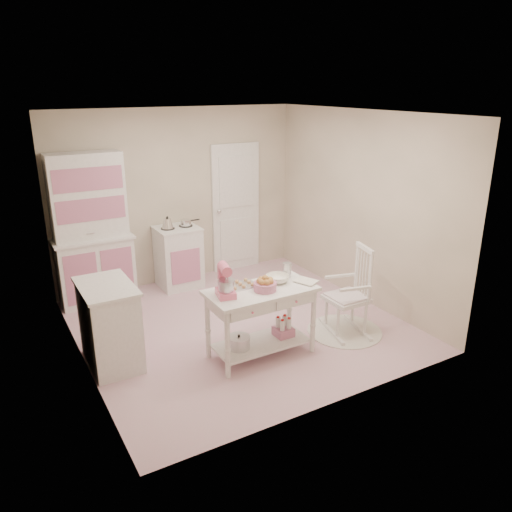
{
  "coord_description": "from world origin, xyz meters",
  "views": [
    {
      "loc": [
        -2.67,
        -5.06,
        2.92
      ],
      "look_at": [
        0.1,
        -0.26,
        0.99
      ],
      "focal_mm": 35.0,
      "sensor_mm": 36.0,
      "label": 1
    }
  ],
  "objects_px": {
    "rocking_chair": "(347,291)",
    "work_table": "(261,322)",
    "stove": "(179,257)",
    "bread_basket": "(265,286)",
    "stand_mixer": "(225,281)",
    "hutch": "(92,230)",
    "base_cabinet": "(110,325)"
  },
  "relations": [
    {
      "from": "rocking_chair",
      "to": "hutch",
      "type": "bearing_deg",
      "value": 148.41
    },
    {
      "from": "stove",
      "to": "rocking_chair",
      "type": "relative_size",
      "value": 0.84
    },
    {
      "from": "stove",
      "to": "stand_mixer",
      "type": "distance_m",
      "value": 2.44
    },
    {
      "from": "work_table",
      "to": "stand_mixer",
      "type": "xyz_separation_m",
      "value": [
        -0.42,
        0.02,
        0.57
      ]
    },
    {
      "from": "stove",
      "to": "work_table",
      "type": "height_order",
      "value": "stove"
    },
    {
      "from": "hutch",
      "to": "rocking_chair",
      "type": "bearing_deg",
      "value": -45.73
    },
    {
      "from": "bread_basket",
      "to": "stove",
      "type": "bearing_deg",
      "value": 91.27
    },
    {
      "from": "stand_mixer",
      "to": "bread_basket",
      "type": "xyz_separation_m",
      "value": [
        0.44,
        -0.07,
        -0.12
      ]
    },
    {
      "from": "base_cabinet",
      "to": "work_table",
      "type": "relative_size",
      "value": 0.77
    },
    {
      "from": "stove",
      "to": "base_cabinet",
      "type": "relative_size",
      "value": 1.0
    },
    {
      "from": "stand_mixer",
      "to": "hutch",
      "type": "bearing_deg",
      "value": 121.45
    },
    {
      "from": "stove",
      "to": "hutch",
      "type": "bearing_deg",
      "value": 177.61
    },
    {
      "from": "rocking_chair",
      "to": "work_table",
      "type": "distance_m",
      "value": 1.19
    },
    {
      "from": "base_cabinet",
      "to": "bread_basket",
      "type": "xyz_separation_m",
      "value": [
        1.52,
        -0.71,
        0.39
      ]
    },
    {
      "from": "base_cabinet",
      "to": "work_table",
      "type": "distance_m",
      "value": 1.64
    },
    {
      "from": "base_cabinet",
      "to": "rocking_chair",
      "type": "bearing_deg",
      "value": -14.89
    },
    {
      "from": "work_table",
      "to": "stand_mixer",
      "type": "distance_m",
      "value": 0.71
    },
    {
      "from": "work_table",
      "to": "bread_basket",
      "type": "bearing_deg",
      "value": -68.2
    },
    {
      "from": "base_cabinet",
      "to": "rocking_chair",
      "type": "height_order",
      "value": "rocking_chair"
    },
    {
      "from": "stove",
      "to": "stand_mixer",
      "type": "bearing_deg",
      "value": -99.34
    },
    {
      "from": "base_cabinet",
      "to": "hutch",
      "type": "bearing_deg",
      "value": 81.37
    },
    {
      "from": "work_table",
      "to": "stand_mixer",
      "type": "height_order",
      "value": "stand_mixer"
    },
    {
      "from": "base_cabinet",
      "to": "stand_mixer",
      "type": "height_order",
      "value": "stand_mixer"
    },
    {
      "from": "rocking_chair",
      "to": "stand_mixer",
      "type": "distance_m",
      "value": 1.65
    },
    {
      "from": "rocking_chair",
      "to": "stand_mixer",
      "type": "relative_size",
      "value": 3.24
    },
    {
      "from": "work_table",
      "to": "bread_basket",
      "type": "height_order",
      "value": "bread_basket"
    },
    {
      "from": "rocking_chair",
      "to": "stove",
      "type": "bearing_deg",
      "value": 130.67
    },
    {
      "from": "bread_basket",
      "to": "work_table",
      "type": "bearing_deg",
      "value": 111.8
    },
    {
      "from": "hutch",
      "to": "work_table",
      "type": "xyz_separation_m",
      "value": [
        1.23,
        -2.42,
        -0.64
      ]
    },
    {
      "from": "hutch",
      "to": "base_cabinet",
      "type": "relative_size",
      "value": 2.26
    },
    {
      "from": "hutch",
      "to": "stove",
      "type": "distance_m",
      "value": 1.33
    },
    {
      "from": "stove",
      "to": "work_table",
      "type": "relative_size",
      "value": 0.77
    }
  ]
}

